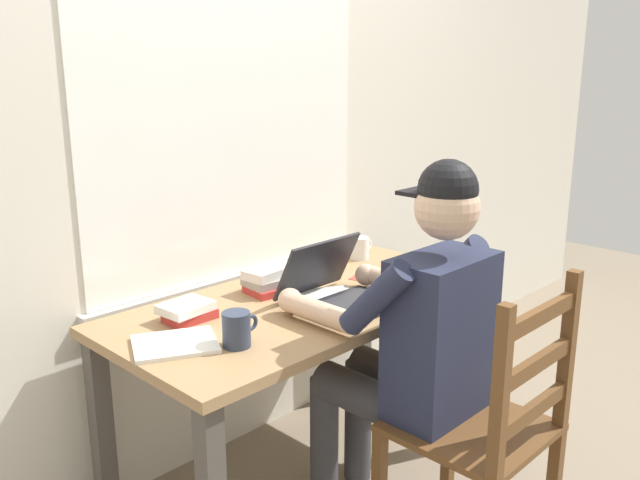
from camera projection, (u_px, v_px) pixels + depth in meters
name	position (u px, v px, depth m)	size (l,w,h in m)	color
ground_plane	(308.00, 477.00, 2.54)	(8.00, 8.00, 0.00)	gray
back_wall	(225.00, 123.00, 2.49)	(6.00, 0.08, 2.60)	silver
desk	(307.00, 325.00, 2.38)	(1.40, 0.69, 0.71)	#9E7A51
seated_person	(412.00, 334.00, 2.11)	(0.50, 0.60, 1.25)	#232842
wooden_chair	(487.00, 431.00, 1.97)	(0.42, 0.42, 0.95)	brown
laptop	(338.00, 290.00, 2.29)	(0.33, 0.33, 0.22)	#232328
computer_mouse	(392.00, 284.00, 2.45)	(0.06, 0.10, 0.03)	#232328
coffee_mug_white	(360.00, 248.00, 2.83)	(0.12, 0.08, 0.09)	white
coffee_mug_dark	(237.00, 329.00, 1.95)	(0.12, 0.08, 0.10)	#2D384C
book_stack_main	(188.00, 311.00, 2.15)	(0.17, 0.14, 0.06)	#BC332D
book_stack_side	(271.00, 280.00, 2.42)	(0.21, 0.15, 0.09)	#BC332D
paper_pile_near_laptop	(391.00, 287.00, 2.47)	(0.20, 0.15, 0.01)	white
paper_pile_back_corner	(327.00, 298.00, 2.34)	(0.22, 0.20, 0.01)	white
paper_pile_side	(175.00, 344.00, 1.96)	(0.24, 0.19, 0.01)	white
landscape_photo_print	(366.00, 276.00, 2.60)	(0.13, 0.09, 0.00)	#C63D33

